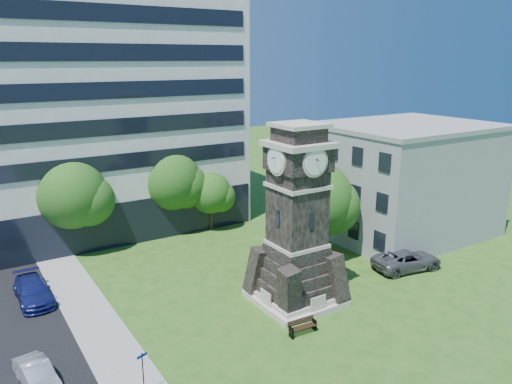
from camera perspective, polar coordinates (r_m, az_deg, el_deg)
ground at (r=32.30m, az=2.26°, el=-14.97°), size 160.00×160.00×0.00m
sidewalk at (r=32.93m, az=-17.32°, el=-15.01°), size 3.00×70.00×0.06m
clock_tower at (r=33.18m, az=4.69°, el=-4.12°), size 5.40×5.40×12.22m
office_tall at (r=50.49m, az=-18.01°, el=12.17°), size 26.20×15.11×28.60m
office_low at (r=48.67m, az=16.55°, el=1.44°), size 15.20×12.20×10.40m
car_street_mid at (r=29.11m, az=-23.74°, el=-18.60°), size 1.94×4.00×1.26m
car_street_north at (r=37.99m, az=-24.12°, el=-10.27°), size 2.18×5.19×1.50m
car_east_lot at (r=41.38m, az=16.86°, el=-7.43°), size 5.97×3.52×1.56m
park_bench at (r=31.32m, az=5.30°, el=-14.99°), size 1.85×0.49×0.96m
street_sign at (r=26.27m, az=-12.80°, el=-19.20°), size 0.59×0.06×2.45m
tree_nw at (r=44.39m, az=-20.22°, el=-0.45°), size 6.47×5.88×8.13m
tree_nc at (r=47.56m, az=-9.75°, el=1.17°), size 6.51×5.92×8.07m
tree_ne at (r=48.05m, az=-5.17°, el=-0.24°), size 4.43×4.03×5.68m
tree_east at (r=40.87m, az=6.76°, el=-1.13°), size 6.96×6.32×8.19m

